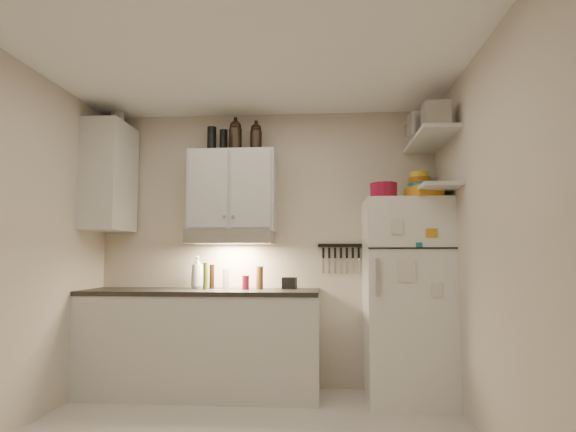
{
  "coord_description": "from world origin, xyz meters",
  "views": [
    {
      "loc": [
        0.55,
        -3.07,
        1.2
      ],
      "look_at": [
        0.25,
        0.9,
        1.55
      ],
      "focal_mm": 30.0,
      "sensor_mm": 36.0,
      "label": 1
    }
  ],
  "objects": [
    {
      "name": "vinegar_bottle",
      "position": [
        -0.49,
        1.33,
        1.03
      ],
      "size": [
        0.06,
        0.06,
        0.22
      ],
      "primitive_type": "cylinder",
      "rotation": [
        0.0,
        0.0,
        -0.35
      ],
      "color": "black",
      "rests_on": "countertop"
    },
    {
      "name": "back_wall",
      "position": [
        0.0,
        1.51,
        1.3
      ],
      "size": [
        3.2,
        0.02,
        2.6
      ],
      "primitive_type": "cube",
      "color": "beige",
      "rests_on": "ground"
    },
    {
      "name": "red_jar",
      "position": [
        -0.16,
        1.24,
        0.98
      ],
      "size": [
        0.07,
        0.07,
        0.13
      ],
      "primitive_type": "cylinder",
      "rotation": [
        0.0,
        0.0,
        -0.17
      ],
      "color": "maroon",
      "rests_on": "countertop"
    },
    {
      "name": "soap_bottle",
      "position": [
        -0.63,
        1.34,
        1.09
      ],
      "size": [
        0.14,
        0.14,
        0.34
      ],
      "primitive_type": "imported",
      "rotation": [
        0.0,
        0.0,
        -0.05
      ],
      "color": "silver",
      "rests_on": "countertop"
    },
    {
      "name": "bowl_teal",
      "position": [
        1.44,
        1.35,
        1.83
      ],
      "size": [
        0.26,
        0.26,
        0.1
      ],
      "primitive_type": "cylinder",
      "color": "#157078",
      "rests_on": "shelf_lo"
    },
    {
      "name": "clear_bottle",
      "position": [
        -0.35,
        1.32,
        1.01
      ],
      "size": [
        0.06,
        0.06,
        0.18
      ],
      "primitive_type": "cylinder",
      "rotation": [
        0.0,
        0.0,
        0.03
      ],
      "color": "silver",
      "rests_on": "countertop"
    },
    {
      "name": "growler_b",
      "position": [
        -0.08,
        1.3,
        2.33
      ],
      "size": [
        0.15,
        0.15,
        0.26
      ],
      "primitive_type": null,
      "rotation": [
        0.0,
        0.0,
        0.42
      ],
      "color": "black",
      "rests_on": "upper_cabinet"
    },
    {
      "name": "base_cabinet",
      "position": [
        -0.55,
        1.2,
        0.44
      ],
      "size": [
        2.1,
        0.6,
        0.88
      ],
      "primitive_type": "cube",
      "color": "silver",
      "rests_on": "floor"
    },
    {
      "name": "stock_pot",
      "position": [
        1.44,
        1.36,
        2.32
      ],
      "size": [
        0.38,
        0.38,
        0.21
      ],
      "primitive_type": "cylinder",
      "rotation": [
        0.0,
        0.0,
        -0.43
      ],
      "color": "silver",
      "rests_on": "shelf_hi"
    },
    {
      "name": "side_jar",
      "position": [
        -1.43,
        1.33,
        2.54
      ],
      "size": [
        0.17,
        0.17,
        0.17
      ],
      "primitive_type": "cylinder",
      "rotation": [
        0.0,
        0.0,
        -0.41
      ],
      "color": "silver",
      "rests_on": "side_cabinet"
    },
    {
      "name": "knife_strip",
      "position": [
        0.7,
        1.49,
        1.32
      ],
      "size": [
        0.42,
        0.02,
        0.03
      ],
      "primitive_type": "cube",
      "color": "black",
      "rests_on": "back_wall"
    },
    {
      "name": "book_stack",
      "position": [
        1.38,
        0.96,
        1.75
      ],
      "size": [
        0.29,
        0.33,
        0.09
      ],
      "primitive_type": "cube",
      "rotation": [
        0.0,
        0.0,
        0.29
      ],
      "color": "orange",
      "rests_on": "fridge"
    },
    {
      "name": "growler_a",
      "position": [
        -0.27,
        1.26,
        2.34
      ],
      "size": [
        0.14,
        0.14,
        0.28
      ],
      "primitive_type": null,
      "rotation": [
        0.0,
        0.0,
        -0.2
      ],
      "color": "black",
      "rests_on": "upper_cabinet"
    },
    {
      "name": "shelf_hi",
      "position": [
        1.45,
        1.02,
        2.2
      ],
      "size": [
        0.3,
        0.95,
        0.03
      ],
      "primitive_type": "cube",
      "color": "silver",
      "rests_on": "right_wall"
    },
    {
      "name": "thermos_a",
      "position": [
        -0.4,
        1.35,
        2.31
      ],
      "size": [
        0.1,
        0.1,
        0.21
      ],
      "primitive_type": "cylinder",
      "rotation": [
        0.0,
        0.0,
        -0.37
      ],
      "color": "black",
      "rests_on": "upper_cabinet"
    },
    {
      "name": "range_hood",
      "position": [
        -0.3,
        1.27,
        1.39
      ],
      "size": [
        0.76,
        0.46,
        0.12
      ],
      "primitive_type": "cube",
      "color": "silver",
      "rests_on": "back_wall"
    },
    {
      "name": "left_wall",
      "position": [
        -1.61,
        0.0,
        1.3
      ],
      "size": [
        0.02,
        3.0,
        2.6
      ],
      "primitive_type": "cube",
      "color": "beige",
      "rests_on": "ground"
    },
    {
      "name": "countertop",
      "position": [
        -0.55,
        1.2,
        0.9
      ],
      "size": [
        2.1,
        0.62,
        0.04
      ],
      "primitive_type": "cube",
      "color": "#272622",
      "rests_on": "base_cabinet"
    },
    {
      "name": "tin_b",
      "position": [
        1.43,
        0.69,
        2.31
      ],
      "size": [
        0.19,
        0.19,
        0.19
      ],
      "primitive_type": "cube",
      "rotation": [
        0.0,
        0.0,
        0.0
      ],
      "color": "#AAAAAD",
      "rests_on": "shelf_hi"
    },
    {
      "name": "pepper_mill",
      "position": [
        -0.04,
        1.28,
        1.02
      ],
      "size": [
        0.07,
        0.07,
        0.21
      ],
      "primitive_type": "cylinder",
      "rotation": [
        0.0,
        0.0,
        0.05
      ],
      "color": "brown",
      "rests_on": "countertop"
    },
    {
      "name": "tin_a",
      "position": [
        1.37,
        0.98,
        2.32
      ],
      "size": [
        0.21,
        0.19,
        0.2
      ],
      "primitive_type": "cube",
      "rotation": [
        0.0,
        0.0,
        0.02
      ],
      "color": "#AAAAAD",
      "rests_on": "shelf_hi"
    },
    {
      "name": "shelf_lo",
      "position": [
        1.45,
        1.02,
        1.76
      ],
      "size": [
        0.3,
        0.95,
        0.03
      ],
      "primitive_type": "cube",
      "color": "silver",
      "rests_on": "right_wall"
    },
    {
      "name": "thermos_b",
      "position": [
        -0.51,
        1.34,
        2.32
      ],
      "size": [
        0.1,
        0.1,
        0.24
      ],
      "primitive_type": "cylinder",
      "rotation": [
        0.0,
        0.0,
        0.29
      ],
      "color": "black",
      "rests_on": "upper_cabinet"
    },
    {
      "name": "dutch_oven",
      "position": [
        1.05,
        1.02,
        1.77
      ],
      "size": [
        0.26,
        0.26,
        0.13
      ],
      "primitive_type": "cylinder",
      "rotation": [
        0.0,
        0.0,
        0.15
      ],
      "color": "maroon",
      "rests_on": "fridge"
    },
    {
      "name": "bowl_yellow",
      "position": [
        1.43,
        1.39,
        1.96
      ],
      "size": [
        0.16,
        0.16,
        0.05
      ],
      "primitive_type": "cylinder",
      "color": "yellow",
      "rests_on": "bowl_orange"
    },
    {
      "name": "bowl_orange",
      "position": [
        1.43,
        1.39,
        1.91
      ],
      "size": [
        0.2,
        0.2,
        0.06
      ],
      "primitive_type": "cylinder",
      "color": "#CB6B13",
      "rests_on": "bowl_teal"
    },
    {
      "name": "right_wall",
      "position": [
        1.61,
        0.0,
        1.3
      ],
      "size": [
        0.02,
        3.0,
        2.6
      ],
      "primitive_type": "cube",
      "color": "beige",
      "rests_on": "ground"
    },
    {
      "name": "plates",
      "position": [
        1.43,
        1.05,
        1.81
      ],
      "size": [
        0.3,
        0.3,
        0.06
      ],
      "primitive_type": "cylinder",
      "rotation": [
        0.0,
        0.0,
        0.25
      ],
      "color": "#157078",
      "rests_on": "shelf_lo"
    },
    {
      "name": "ceiling",
      "position": [
        0.0,
        0.0,
        2.61
      ],
      "size": [
        3.2,
        3.0,
        0.02
      ],
      "primitive_type": "cube",
      "color": "white",
      "rests_on": "ground"
    },
    {
      "name": "oil_bottle",
      "position": [
        -0.52,
        1.21,
        1.04
      ],
      "size": [
        0.06,
        0.06,
        0.24
      ],
      "primitive_type": "cylinder",
      "rotation": [
        0.0,
        0.0,
        0.3
      ],
      "color": "#546D1B",
      "rests_on": "countertop"
    },
    {
      "name": "side_cabinet",
      "position": [
        -1.44,
        1.2,
        1.95
      ],
      "size": [
        0.33,
        0.55,
        1.0
      ],
      "primitive_type": "cube",
      "color": "silver",
      "rests_on": "left_wall"
    },
    {
      "name": "fridge",
      "position": [
        1.25,
        1.16,
        0.85
      ],
      "size": [
        0.7,
        0.68,
        1.7
      ],
      "primitive_type": "cube",
      "color": "white",
      "rests_on": "floor"
    },
    {
      "name": "spice_jar",
      "position": [
        1.35,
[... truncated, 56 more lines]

